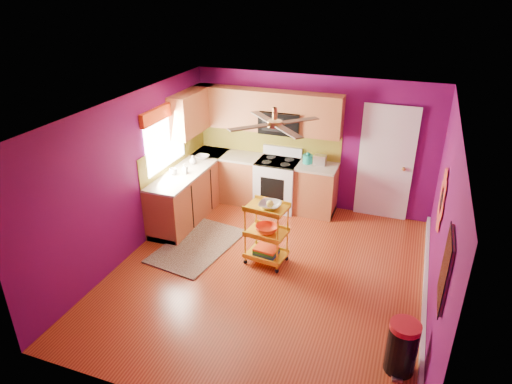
% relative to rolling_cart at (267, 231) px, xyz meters
% --- Properties ---
extents(ground, '(5.00, 5.00, 0.00)m').
position_rel_rolling_cart_xyz_m(ground, '(0.12, -0.30, -0.56)').
color(ground, maroon).
rests_on(ground, ground).
extents(room_envelope, '(4.54, 5.04, 2.52)m').
position_rel_rolling_cart_xyz_m(room_envelope, '(0.15, -0.30, 1.07)').
color(room_envelope, '#620B53').
rests_on(room_envelope, ground).
extents(lower_cabinets, '(2.81, 2.31, 0.94)m').
position_rel_rolling_cart_xyz_m(lower_cabinets, '(-1.22, 1.52, -0.12)').
color(lower_cabinets, brown).
rests_on(lower_cabinets, ground).
extents(electric_range, '(0.76, 0.66, 1.13)m').
position_rel_rolling_cart_xyz_m(electric_range, '(-0.43, 1.87, -0.08)').
color(electric_range, white).
rests_on(electric_range, ground).
extents(upper_cabinetry, '(2.80, 2.30, 1.26)m').
position_rel_rolling_cart_xyz_m(upper_cabinetry, '(-1.12, 1.87, 1.24)').
color(upper_cabinetry, brown).
rests_on(upper_cabinetry, ground).
extents(left_window, '(0.08, 1.35, 1.08)m').
position_rel_rolling_cart_xyz_m(left_window, '(-2.09, 0.75, 1.18)').
color(left_window, white).
rests_on(left_window, ground).
extents(panel_door, '(0.95, 0.11, 2.15)m').
position_rel_rolling_cart_xyz_m(panel_door, '(1.48, 2.17, 0.47)').
color(panel_door, white).
rests_on(panel_door, ground).
extents(right_wall_art, '(0.04, 2.74, 1.04)m').
position_rel_rolling_cart_xyz_m(right_wall_art, '(2.35, -0.64, 0.89)').
color(right_wall_art, black).
rests_on(right_wall_art, ground).
extents(ceiling_fan, '(1.01, 1.01, 0.26)m').
position_rel_rolling_cart_xyz_m(ceiling_fan, '(0.12, -0.10, 1.73)').
color(ceiling_fan, '#BF8C3F').
rests_on(ceiling_fan, ground).
extents(shag_rug, '(1.22, 1.75, 0.02)m').
position_rel_rolling_cart_xyz_m(shag_rug, '(-1.22, 0.04, -0.55)').
color(shag_rug, black).
rests_on(shag_rug, ground).
extents(rolling_cart, '(0.65, 0.51, 1.09)m').
position_rel_rolling_cart_xyz_m(rolling_cart, '(0.00, 0.00, 0.00)').
color(rolling_cart, gold).
rests_on(rolling_cart, ground).
extents(trash_can, '(0.42, 0.42, 0.65)m').
position_rel_rolling_cart_xyz_m(trash_can, '(2.10, -1.51, -0.23)').
color(trash_can, black).
rests_on(trash_can, ground).
extents(teal_kettle, '(0.18, 0.18, 0.21)m').
position_rel_rolling_cart_xyz_m(teal_kettle, '(0.11, 1.97, 0.47)').
color(teal_kettle, '#13907F').
rests_on(teal_kettle, lower_cabinets).
extents(toaster, '(0.22, 0.15, 0.18)m').
position_rel_rolling_cart_xyz_m(toaster, '(0.34, 1.97, 0.47)').
color(toaster, beige).
rests_on(toaster, lower_cabinets).
extents(soap_bottle_a, '(0.08, 0.08, 0.18)m').
position_rel_rolling_cart_xyz_m(soap_bottle_a, '(-1.77, 0.76, 0.47)').
color(soap_bottle_a, '#EA3F72').
rests_on(soap_bottle_a, lower_cabinets).
extents(soap_bottle_b, '(0.13, 0.13, 0.16)m').
position_rel_rolling_cart_xyz_m(soap_bottle_b, '(-1.85, 1.21, 0.46)').
color(soap_bottle_b, white).
rests_on(soap_bottle_b, lower_cabinets).
extents(counter_dish, '(0.24, 0.24, 0.06)m').
position_rel_rolling_cart_xyz_m(counter_dish, '(-1.80, 1.51, 0.41)').
color(counter_dish, white).
rests_on(counter_dish, lower_cabinets).
extents(counter_cup, '(0.14, 0.14, 0.11)m').
position_rel_rolling_cart_xyz_m(counter_cup, '(-1.94, 0.66, 0.43)').
color(counter_cup, white).
rests_on(counter_cup, lower_cabinets).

